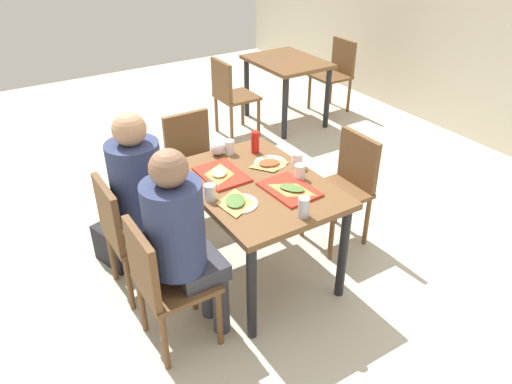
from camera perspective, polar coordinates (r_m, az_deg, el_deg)
ground_plane at (r=3.58m, az=0.00°, el=-9.14°), size 10.00×10.00×0.02m
main_table at (r=3.20m, az=0.00°, el=-0.40°), size 1.11×0.81×0.73m
chair_near_left at (r=3.23m, az=-14.63°, el=-4.19°), size 0.40×0.40×0.84m
chair_near_right at (r=2.80m, az=-10.78°, el=-9.83°), size 0.40×0.40×0.84m
chair_far_side at (r=3.70m, az=10.37°, el=1.19°), size 0.40×0.40×0.84m
chair_left_end at (r=4.00m, az=-7.23°, el=3.88°), size 0.40×0.40×0.84m
person_in_red at (r=3.13m, az=-12.82°, el=0.25°), size 0.32×0.42×1.25m
person_in_brown_jacket at (r=2.69m, az=-8.55°, el=-4.89°), size 0.32×0.42×1.25m
tray_red_near at (r=3.24m, az=-3.95°, el=2.04°), size 0.36×0.27×0.02m
tray_red_far at (r=3.07m, az=3.85°, el=0.32°), size 0.37×0.28×0.02m
paper_plate_center at (r=3.38m, az=1.67°, el=3.39°), size 0.22×0.22×0.01m
paper_plate_near_edge at (r=2.93m, az=-1.92°, el=-1.33°), size 0.22×0.22×0.01m
pizza_slice_a at (r=3.22m, az=-4.26°, el=2.21°), size 0.25×0.23×0.02m
pizza_slice_b at (r=3.04m, az=4.15°, el=0.38°), size 0.26×0.23×0.02m
pizza_slice_c at (r=3.34m, az=1.52°, el=3.30°), size 0.21×0.24×0.02m
pizza_slice_d at (r=2.93m, az=-2.40°, el=-1.09°), size 0.28×0.26×0.02m
plastic_cup_a at (r=3.32m, az=4.75°, el=3.65°), size 0.07×0.07×0.10m
plastic_cup_b at (r=2.96m, az=-5.32°, el=-0.03°), size 0.07×0.07×0.10m
plastic_cup_c at (r=3.50m, az=-3.07°, el=5.19°), size 0.07×0.07×0.10m
plastic_cup_d at (r=3.18m, az=5.06°, el=2.32°), size 0.07×0.07×0.10m
soda_can at (r=2.80m, az=5.51°, el=-1.77°), size 0.07×0.07×0.12m
condiment_bottle at (r=3.49m, az=-0.09°, el=5.75°), size 0.06×0.06×0.16m
foil_bundle at (r=3.48m, az=-4.45°, el=5.04°), size 0.10×0.10×0.10m
handbag at (r=3.71m, az=-15.96°, el=-6.00°), size 0.35×0.24×0.28m
background_table at (r=5.72m, az=3.55°, el=13.78°), size 0.90×0.70×0.73m
background_chair_near at (r=5.38m, az=-3.02°, el=11.38°), size 0.40×0.40×0.84m
background_chair_far at (r=6.19m, az=9.23°, el=13.70°), size 0.40×0.40×0.84m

